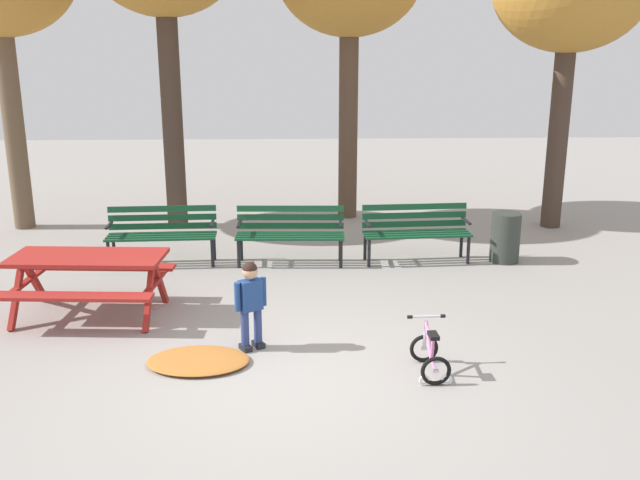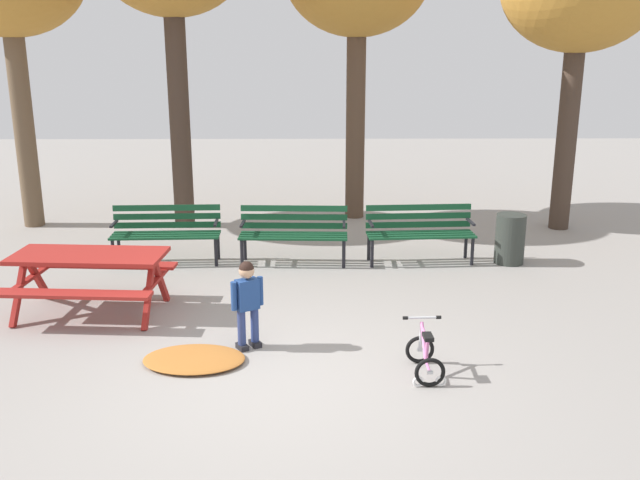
# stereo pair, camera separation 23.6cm
# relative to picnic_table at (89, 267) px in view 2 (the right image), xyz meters

# --- Properties ---
(ground) EXTENTS (36.00, 36.00, 0.00)m
(ground) POSITION_rel_picnic_table_xyz_m (2.31, -1.77, -0.59)
(ground) COLOR gray
(picnic_table) EXTENTS (1.89, 1.46, 0.79)m
(picnic_table) POSITION_rel_picnic_table_xyz_m (0.00, 0.00, 0.00)
(picnic_table) COLOR maroon
(picnic_table) RESTS_ON ground
(park_bench_far_left) EXTENTS (1.62, 0.51, 0.85)m
(park_bench_far_left) POSITION_rel_picnic_table_xyz_m (0.50, 2.11, -0.08)
(park_bench_far_left) COLOR #144728
(park_bench_far_left) RESTS_ON ground
(park_bench_left) EXTENTS (1.62, 0.52, 0.85)m
(park_bench_left) POSITION_rel_picnic_table_xyz_m (2.40, 2.05, -0.08)
(park_bench_left) COLOR #144728
(park_bench_left) RESTS_ON ground
(park_bench_right) EXTENTS (1.62, 0.55, 0.85)m
(park_bench_right) POSITION_rel_picnic_table_xyz_m (4.29, 2.10, -0.08)
(park_bench_right) COLOR #144728
(park_bench_right) RESTS_ON ground
(child_standing) EXTENTS (0.33, 0.26, 0.98)m
(child_standing) POSITION_rel_picnic_table_xyz_m (1.99, -1.03, -0.02)
(child_standing) COLOR navy
(child_standing) RESTS_ON ground
(kids_bicycle) EXTENTS (0.39, 0.57, 0.54)m
(kids_bicycle) POSITION_rel_picnic_table_xyz_m (3.80, -1.69, -0.39)
(kids_bicycle) COLOR black
(kids_bicycle) RESTS_ON ground
(leaf_pile) EXTENTS (1.09, 0.78, 0.07)m
(leaf_pile) POSITION_rel_picnic_table_xyz_m (1.45, -1.38, -0.56)
(leaf_pile) COLOR #B26B2D
(leaf_pile) RESTS_ON ground
(trash_bin) EXTENTS (0.44, 0.44, 0.75)m
(trash_bin) POSITION_rel_picnic_table_xyz_m (5.64, 2.00, -0.22)
(trash_bin) COLOR #2D332D
(trash_bin) RESTS_ON ground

